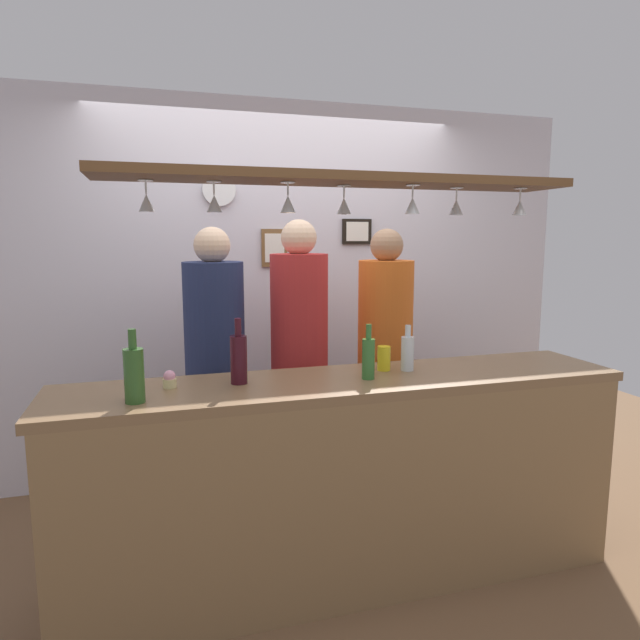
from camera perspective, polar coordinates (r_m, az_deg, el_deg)
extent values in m
plane|color=brown|center=(3.32, 0.53, -21.68)|extent=(8.00, 8.00, 0.00)
cube|color=silver|center=(3.95, -4.16, 3.11)|extent=(4.40, 0.06, 2.60)
cube|color=brown|center=(2.63, 2.83, -6.50)|extent=(2.70, 0.55, 0.04)
cube|color=olive|center=(2.59, 4.73, -18.80)|extent=(2.65, 0.04, 0.97)
cube|color=brown|center=(2.60, 2.61, 14.29)|extent=(2.20, 0.36, 0.04)
cylinder|color=silver|center=(2.52, -17.56, 13.55)|extent=(0.06, 0.06, 0.00)
cylinder|color=silver|center=(2.52, -17.53, 12.93)|extent=(0.01, 0.01, 0.06)
cone|color=silver|center=(2.51, -17.46, 11.45)|extent=(0.07, 0.07, 0.08)
cylinder|color=silver|center=(2.51, -10.91, 13.82)|extent=(0.06, 0.06, 0.00)
cylinder|color=silver|center=(2.50, -10.89, 13.19)|extent=(0.01, 0.01, 0.06)
cone|color=silver|center=(2.50, -10.84, 11.71)|extent=(0.07, 0.07, 0.08)
cylinder|color=silver|center=(2.50, -3.34, 13.96)|extent=(0.06, 0.06, 0.00)
cylinder|color=silver|center=(2.50, -3.34, 13.34)|extent=(0.01, 0.01, 0.06)
cone|color=silver|center=(2.49, -3.32, 11.85)|extent=(0.07, 0.07, 0.08)
cylinder|color=silver|center=(2.66, 2.50, 13.65)|extent=(0.06, 0.06, 0.00)
cylinder|color=silver|center=(2.65, 2.49, 13.06)|extent=(0.01, 0.01, 0.06)
cone|color=silver|center=(2.65, 2.48, 11.66)|extent=(0.07, 0.07, 0.08)
cylinder|color=silver|center=(2.66, 9.55, 13.54)|extent=(0.06, 0.06, 0.00)
cylinder|color=silver|center=(2.66, 9.54, 12.95)|extent=(0.01, 0.01, 0.06)
cone|color=silver|center=(2.65, 9.50, 11.55)|extent=(0.07, 0.07, 0.08)
cylinder|color=silver|center=(2.84, 13.92, 13.08)|extent=(0.06, 0.06, 0.00)
cylinder|color=silver|center=(2.84, 13.90, 12.53)|extent=(0.01, 0.01, 0.06)
cone|color=silver|center=(2.84, 13.85, 11.22)|extent=(0.07, 0.07, 0.08)
cylinder|color=silver|center=(2.96, 19.98, 12.62)|extent=(0.06, 0.06, 0.00)
cylinder|color=silver|center=(2.96, 19.96, 12.09)|extent=(0.01, 0.01, 0.06)
cone|color=silver|center=(2.96, 19.89, 10.84)|extent=(0.07, 0.07, 0.08)
cube|color=#2D334C|center=(3.39, -10.47, -13.45)|extent=(0.17, 0.18, 0.82)
cylinder|color=navy|center=(3.18, -10.84, -0.52)|extent=(0.34, 0.34, 0.71)
sphere|color=beige|center=(3.15, -11.07, 7.58)|extent=(0.20, 0.20, 0.20)
cube|color=#2D334C|center=(3.47, -2.08, -12.61)|extent=(0.17, 0.18, 0.84)
cylinder|color=red|center=(3.27, -2.15, 0.39)|extent=(0.34, 0.34, 0.73)
sphere|color=beige|center=(3.23, -2.20, 8.50)|extent=(0.21, 0.21, 0.21)
cube|color=#2D334C|center=(3.64, 6.55, -11.82)|extent=(0.17, 0.18, 0.82)
cylinder|color=orange|center=(3.45, 6.76, 0.20)|extent=(0.34, 0.34, 0.71)
sphere|color=#9E7556|center=(3.41, 6.90, 7.65)|extent=(0.20, 0.20, 0.20)
cylinder|color=#380F19|center=(2.53, -8.39, -4.08)|extent=(0.08, 0.08, 0.22)
cylinder|color=#380F19|center=(2.50, -8.46, -0.72)|extent=(0.03, 0.03, 0.08)
cylinder|color=silver|center=(2.79, 9.01, -3.45)|extent=(0.06, 0.06, 0.17)
cylinder|color=silver|center=(2.77, 9.06, -1.12)|extent=(0.03, 0.03, 0.06)
cylinder|color=#336B2D|center=(2.60, 5.01, -4.03)|extent=(0.06, 0.06, 0.19)
cylinder|color=#336B2D|center=(2.57, 5.05, -1.20)|extent=(0.03, 0.03, 0.07)
cylinder|color=#2D5623|center=(2.34, -18.62, -5.48)|extent=(0.08, 0.08, 0.22)
cylinder|color=#2D5623|center=(2.31, -18.79, -1.86)|extent=(0.03, 0.03, 0.08)
cylinder|color=yellow|center=(2.78, 6.60, -3.94)|extent=(0.07, 0.07, 0.12)
cylinder|color=beige|center=(2.55, -15.24, -6.30)|extent=(0.06, 0.06, 0.04)
sphere|color=pink|center=(2.54, -15.27, -5.60)|extent=(0.05, 0.05, 0.05)
cube|color=black|center=(4.06, 3.82, 9.09)|extent=(0.22, 0.02, 0.18)
cube|color=white|center=(4.04, 3.88, 9.09)|extent=(0.17, 0.01, 0.14)
cube|color=brown|center=(3.89, -4.74, 7.42)|extent=(0.18, 0.02, 0.26)
cube|color=white|center=(3.87, -4.70, 7.42)|extent=(0.14, 0.01, 0.20)
cylinder|color=white|center=(3.83, -10.37, 13.11)|extent=(0.22, 0.03, 0.22)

